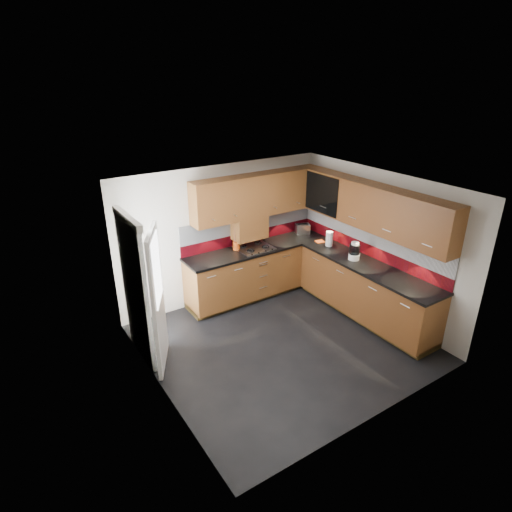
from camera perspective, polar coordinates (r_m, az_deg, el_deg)
room at (r=5.89m, az=3.94°, el=0.48°), size 4.00×3.80×2.64m
base_cabinets at (r=7.46m, az=6.97°, el=-3.43°), size 2.70×3.20×0.95m
countertop at (r=7.23m, az=7.14°, el=-0.09°), size 2.72×3.22×0.04m
backsplash at (r=7.41m, az=7.47°, el=2.92°), size 2.70×3.20×0.54m
upper_cabinets at (r=7.08m, az=8.22°, el=7.25°), size 2.50×3.20×0.72m
extractor_hood at (r=7.46m, az=-0.89°, el=3.83°), size 0.60×0.33×0.40m
glass_cabinet at (r=7.59m, az=9.58°, el=8.49°), size 0.32×0.80×0.66m
back_door at (r=5.96m, az=-14.59°, el=-4.99°), size 0.42×1.19×2.04m
gas_hob at (r=7.45m, az=-0.19°, el=1.11°), size 0.60×0.53×0.05m
utensil_pot at (r=7.38m, az=-2.66°, el=1.56°), size 0.12×0.12×0.43m
toaster at (r=8.16m, az=6.23°, el=3.62°), size 0.31×0.25×0.19m
food_processor at (r=7.16m, az=12.98°, el=0.58°), size 0.18×0.18×0.30m
paper_towel at (r=7.63m, az=9.75°, el=2.27°), size 0.14×0.14×0.26m
orange_cloth at (r=7.82m, az=8.50°, el=1.92°), size 0.17×0.16×0.02m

